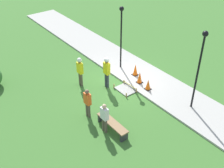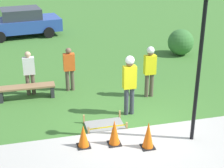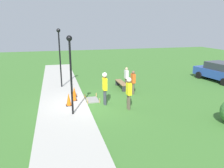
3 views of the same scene
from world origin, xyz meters
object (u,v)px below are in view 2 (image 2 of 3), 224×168
object	(u,v)px
traffic_cone_near_patch	(83,136)
lamppost_near	(201,47)
worker_supervisor	(150,67)
bystander_in_gray_shirt	(29,71)
parked_car_blue	(21,22)
traffic_cone_far_patch	(114,132)
park_bench	(27,90)
worker_assistant	(130,79)
traffic_cone_sidewalk_edge	(148,135)
bystander_in_orange_shirt	(69,67)

from	to	relation	value
traffic_cone_near_patch	lamppost_near	size ratio (longest dim) A/B	0.16
worker_supervisor	bystander_in_gray_shirt	xyz separation A→B (m)	(-4.00, 1.21, -0.20)
parked_car_blue	bystander_in_gray_shirt	bearing A→B (deg)	-96.57
traffic_cone_near_patch	worker_supervisor	xyz separation A→B (m)	(2.80, 2.73, 0.68)
lamppost_near	parked_car_blue	size ratio (longest dim) A/B	0.89
traffic_cone_far_patch	worker_supervisor	xyz separation A→B (m)	(1.99, 2.82, 0.64)
traffic_cone_near_patch	worker_supervisor	size ratio (longest dim) A/B	0.34
park_bench	bystander_in_gray_shirt	size ratio (longest dim) A/B	1.21
worker_assistant	bystander_in_gray_shirt	distance (m)	3.75
worker_assistant	bystander_in_gray_shirt	world-z (taller)	worker_assistant
traffic_cone_far_patch	traffic_cone_sidewalk_edge	size ratio (longest dim) A/B	0.96
parked_car_blue	traffic_cone_far_patch	bearing A→B (deg)	-87.81
traffic_cone_near_patch	bystander_in_gray_shirt	xyz separation A→B (m)	(-1.21, 3.94, 0.48)
traffic_cone_sidewalk_edge	worker_assistant	world-z (taller)	worker_assistant
traffic_cone_near_patch	parked_car_blue	xyz separation A→B (m)	(-1.40, 12.33, 0.39)
bystander_in_orange_shirt	bystander_in_gray_shirt	bearing A→B (deg)	-179.80
worker_assistant	park_bench	bearing A→B (deg)	147.43
traffic_cone_sidewalk_edge	traffic_cone_near_patch	bearing A→B (deg)	164.15
parked_car_blue	traffic_cone_sidewalk_edge	bearing A→B (deg)	-84.63
lamppost_near	park_bench	bearing A→B (deg)	137.21
bystander_in_orange_shirt	lamppost_near	distance (m)	5.39
traffic_cone_far_patch	lamppost_near	size ratio (longest dim) A/B	0.18
traffic_cone_sidewalk_edge	lamppost_near	world-z (taller)	lamppost_near
traffic_cone_near_patch	traffic_cone_far_patch	distance (m)	0.81
traffic_cone_near_patch	park_bench	bearing A→B (deg)	110.61
worker_supervisor	bystander_in_gray_shirt	size ratio (longest dim) A/B	1.14
traffic_cone_near_patch	traffic_cone_sidewalk_edge	size ratio (longest dim) A/B	0.85
traffic_cone_far_patch	worker_supervisor	bearing A→B (deg)	54.81
traffic_cone_near_patch	bystander_in_gray_shirt	distance (m)	4.15
worker_supervisor	worker_assistant	world-z (taller)	worker_assistant
bystander_in_orange_shirt	parked_car_blue	bearing A→B (deg)	100.73
worker_assistant	worker_supervisor	bearing A→B (deg)	46.05
traffic_cone_far_patch	park_bench	size ratio (longest dim) A/B	0.37
worker_assistant	traffic_cone_near_patch	bearing A→B (deg)	-136.77
traffic_cone_far_patch	lamppost_near	distance (m)	3.09
traffic_cone_sidewalk_edge	parked_car_blue	world-z (taller)	parked_car_blue
traffic_cone_near_patch	traffic_cone_far_patch	size ratio (longest dim) A/B	0.88
worker_assistant	traffic_cone_far_patch	bearing A→B (deg)	-118.30
bystander_in_gray_shirt	parked_car_blue	distance (m)	8.39
worker_assistant	lamppost_near	world-z (taller)	lamppost_near
traffic_cone_far_patch	worker_supervisor	world-z (taller)	worker_supervisor
park_bench	parked_car_blue	bearing A→B (deg)	90.30
traffic_cone_sidewalk_edge	park_bench	world-z (taller)	traffic_cone_sidewalk_edge
traffic_cone_far_patch	bystander_in_gray_shirt	bearing A→B (deg)	116.56
traffic_cone_sidewalk_edge	parked_car_blue	xyz separation A→B (m)	(-3.01, 12.78, 0.33)
traffic_cone_far_patch	lamppost_near	world-z (taller)	lamppost_near
traffic_cone_sidewalk_edge	bystander_in_orange_shirt	world-z (taller)	bystander_in_orange_shirt
traffic_cone_near_patch	bystander_in_orange_shirt	bearing A→B (deg)	87.21
traffic_cone_sidewalk_edge	worker_supervisor	distance (m)	3.46
bystander_in_orange_shirt	worker_supervisor	bearing A→B (deg)	-24.93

